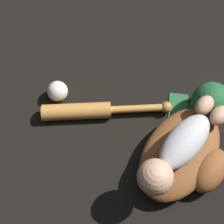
# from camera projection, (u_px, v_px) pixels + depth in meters

# --- Properties ---
(ground_plane) EXTENTS (6.00, 6.00, 0.00)m
(ground_plane) POSITION_uv_depth(u_px,v_px,m) (178.00, 157.00, 1.24)
(ground_plane) COLOR black
(baseball_glove) EXTENTS (0.39, 0.30, 0.10)m
(baseball_glove) POSITION_uv_depth(u_px,v_px,m) (185.00, 156.00, 1.19)
(baseball_glove) COLOR brown
(baseball_glove) RESTS_ON ground
(baby_figure) EXTENTS (0.39, 0.20, 0.11)m
(baby_figure) POSITION_uv_depth(u_px,v_px,m) (179.00, 149.00, 1.10)
(baby_figure) COLOR #B2B2B7
(baby_figure) RESTS_ON baseball_glove
(baseball_bat) EXTENTS (0.24, 0.41, 0.06)m
(baseball_bat) POSITION_uv_depth(u_px,v_px,m) (91.00, 111.00, 1.28)
(baseball_bat) COLOR #C6843D
(baseball_bat) RESTS_ON ground
(baseball) EXTENTS (0.07, 0.07, 0.07)m
(baseball) POSITION_uv_depth(u_px,v_px,m) (58.00, 91.00, 1.31)
(baseball) COLOR silver
(baseball) RESTS_ON ground
(baseball_cap) EXTENTS (0.16, 0.21, 0.13)m
(baseball_cap) POSITION_uv_depth(u_px,v_px,m) (210.00, 103.00, 1.27)
(baseball_cap) COLOR #1E562D
(baseball_cap) RESTS_ON ground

